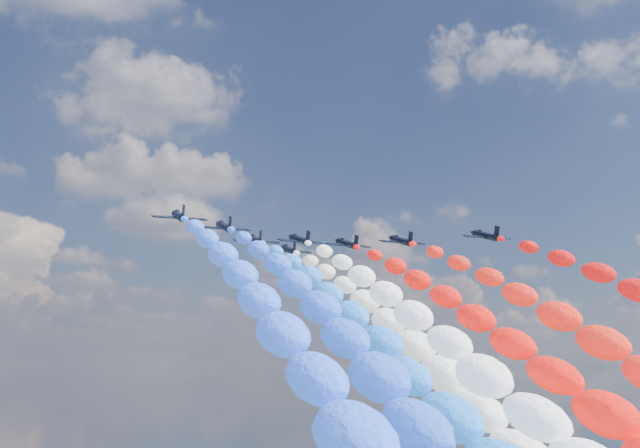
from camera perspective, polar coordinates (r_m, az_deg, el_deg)
name	(u,v)px	position (r m, az deg, el deg)	size (l,w,h in m)	color
jet_0	(179,216)	(127.23, -10.22, 0.57)	(8.60, 11.54, 2.54)	black
trail_0	(298,394)	(68.87, -1.63, -12.28)	(6.44, 112.89, 55.99)	#2C5AFF
jet_1	(224,227)	(135.57, -6.98, -0.19)	(8.60, 11.54, 2.54)	black
trail_1	(363,391)	(78.47, 3.14, -12.03)	(6.44, 112.89, 55.99)	blue
jet_2	(256,240)	(148.96, -4.71, -1.15)	(8.60, 11.54, 2.54)	black
trail_2	(393,387)	(92.83, 5.33, -11.75)	(6.44, 112.89, 55.99)	blue
jet_3	(300,240)	(148.49, -1.50, -1.15)	(8.60, 11.54, 2.54)	black
trail_3	(465,387)	(93.95, 10.51, -11.60)	(6.44, 112.89, 55.99)	white
jet_4	(289,250)	(161.22, -2.27, -1.88)	(8.60, 11.54, 2.54)	black
trail_4	(428,385)	(106.20, 7.89, -11.52)	(6.44, 112.89, 55.99)	silver
jet_5	(347,244)	(153.31, 1.98, -1.44)	(8.60, 11.54, 2.54)	black
trail_5	(533,386)	(100.67, 15.25, -11.32)	(6.44, 112.89, 55.99)	red
jet_6	(401,241)	(150.39, 5.92, -1.21)	(8.60, 11.54, 2.54)	black
trail_6	(629,387)	(100.34, 21.55, -10.98)	(6.44, 112.89, 55.99)	red
jet_7	(485,235)	(146.89, 11.94, -0.82)	(8.60, 11.54, 2.54)	black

